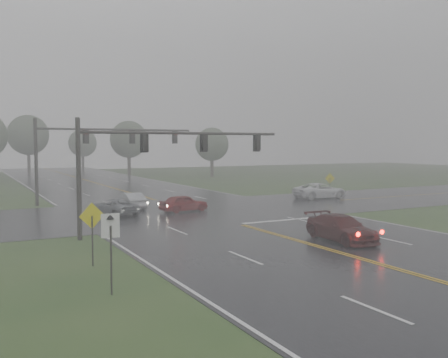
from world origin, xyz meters
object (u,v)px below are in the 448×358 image
sedan_silver (132,209)px  signal_gantry_near (148,153)px  pickup_white (320,198)px  car_grey (115,215)px  sedan_maroon (341,241)px  signal_gantry_far (89,144)px  sedan_red (184,212)px

sedan_silver → signal_gantry_near: (-2.45, -11.13, 4.64)m
pickup_white → sedan_silver: bearing=89.1°
car_grey → signal_gantry_near: size_ratio=0.33×
sedan_silver → pickup_white: size_ratio=0.76×
sedan_maroon → signal_gantry_near: size_ratio=0.37×
sedan_maroon → car_grey: sedan_maroon is taller
sedan_maroon → signal_gantry_far: signal_gantry_far is taller
signal_gantry_near → signal_gantry_far: signal_gantry_far is taller
sedan_silver → signal_gantry_far: signal_gantry_far is taller
signal_gantry_far → pickup_white: bearing=-17.9°
sedan_red → signal_gantry_far: bearing=22.0°
car_grey → sedan_silver: bearing=-146.4°
car_grey → pickup_white: bearing=167.4°
signal_gantry_far → signal_gantry_near: bearing=-91.6°
car_grey → signal_gantry_far: 9.82m
sedan_maroon → car_grey: 17.31m
car_grey → signal_gantry_far: signal_gantry_far is taller
car_grey → sedan_red: bearing=154.5°
sedan_maroon → signal_gantry_near: signal_gantry_near is taller
sedan_maroon → sedan_silver: bearing=111.4°
sedan_silver → car_grey: 3.38m
sedan_red → signal_gantry_near: (-5.51, -7.78, 4.64)m
sedan_silver → signal_gantry_near: signal_gantry_near is taller
car_grey → pickup_white: size_ratio=0.81×
sedan_red → signal_gantry_near: size_ratio=0.30×
sedan_maroon → sedan_red: sedan_maroon is taller
sedan_maroon → pickup_white: bearing=57.6°
sedan_red → sedan_silver: (-3.06, 3.35, 0.00)m
sedan_red → signal_gantry_far: (-5.03, 9.06, 5.17)m
sedan_maroon → sedan_silver: 18.93m
sedan_maroon → pickup_white: 21.19m
sedan_red → pickup_white: 15.40m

